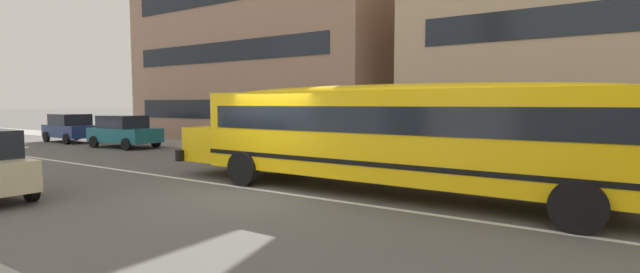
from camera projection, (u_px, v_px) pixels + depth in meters
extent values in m
plane|color=#54514F|center=(267.00, 191.00, 11.19)|extent=(400.00, 400.00, 0.00)
cube|color=gray|center=(389.00, 160.00, 17.42)|extent=(120.00, 3.00, 0.01)
cube|color=silver|center=(267.00, 191.00, 11.19)|extent=(110.00, 0.16, 0.01)
cube|color=yellow|center=(395.00, 134.00, 10.58)|extent=(10.38, 2.42, 2.07)
cube|color=yellow|center=(223.00, 143.00, 13.91)|extent=(1.52, 1.99, 1.04)
cube|color=black|center=(207.00, 152.00, 14.35)|extent=(0.20, 2.36, 0.34)
cube|color=black|center=(395.00, 119.00, 10.56)|extent=(9.76, 2.46, 0.60)
cube|color=black|center=(395.00, 159.00, 10.63)|extent=(10.40, 2.45, 0.11)
ellipsoid|color=yellow|center=(396.00, 91.00, 10.51)|extent=(9.97, 2.23, 0.34)
cylinder|color=red|center=(314.00, 131.00, 13.55)|extent=(0.42, 0.42, 0.03)
cylinder|color=black|center=(243.00, 169.00, 11.86)|extent=(0.94, 0.27, 0.94)
cylinder|color=black|center=(295.00, 160.00, 13.82)|extent=(0.94, 0.27, 0.94)
cylinder|color=black|center=(578.00, 207.00, 7.51)|extent=(0.94, 0.27, 0.94)
cylinder|color=black|center=(585.00, 185.00, 9.46)|extent=(0.94, 0.27, 0.94)
cube|color=#195B66|center=(125.00, 135.00, 22.23)|extent=(3.98, 1.89, 0.70)
cube|color=black|center=(122.00, 122.00, 22.25)|extent=(2.28, 1.67, 0.64)
cylinder|color=black|center=(156.00, 142.00, 22.33)|extent=(0.61, 0.21, 0.60)
cylinder|color=black|center=(126.00, 144.00, 20.87)|extent=(0.61, 0.21, 0.60)
cylinder|color=black|center=(124.00, 139.00, 23.64)|extent=(0.61, 0.21, 0.60)
cylinder|color=black|center=(94.00, 142.00, 22.18)|extent=(0.61, 0.21, 0.60)
cube|color=navy|center=(72.00, 131.00, 25.42)|extent=(3.99, 1.92, 0.70)
cube|color=black|center=(70.00, 119.00, 25.46)|extent=(2.28, 1.68, 0.64)
cylinder|color=black|center=(98.00, 137.00, 25.36)|extent=(0.61, 0.21, 0.60)
cylinder|color=black|center=(67.00, 139.00, 24.00)|extent=(0.61, 0.21, 0.60)
cylinder|color=black|center=(77.00, 135.00, 26.90)|extent=(0.61, 0.21, 0.60)
cylinder|color=black|center=(46.00, 137.00, 25.54)|extent=(0.61, 0.21, 0.60)
cylinder|color=black|center=(31.00, 188.00, 9.99)|extent=(0.61, 0.21, 0.60)
cube|color=#93705B|center=(294.00, 43.00, 29.73)|extent=(16.90, 13.46, 12.80)
cube|color=black|center=(223.00, 109.00, 24.45)|extent=(14.19, 0.04, 1.10)
cube|color=black|center=(222.00, 52.00, 24.21)|extent=(14.19, 0.04, 1.10)
cube|color=black|center=(639.00, 114.00, 14.07)|extent=(14.43, 0.04, 1.10)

